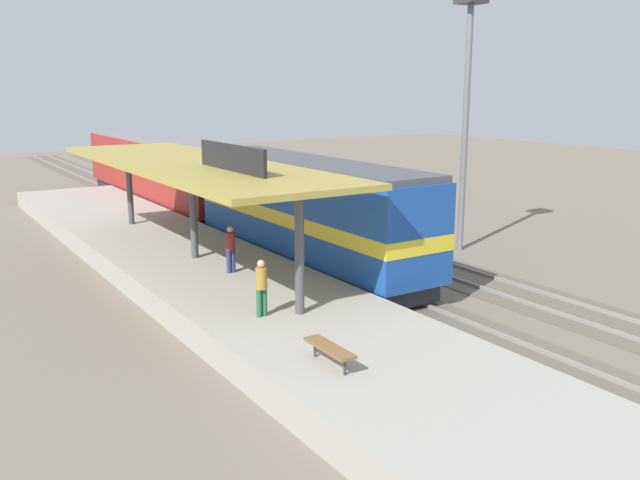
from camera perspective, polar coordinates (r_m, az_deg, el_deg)
The scene contains 12 objects.
ground_plane at distance 30.39m, azimuth 1.16°, elevation -1.47°, with size 120.00×120.00×0.00m, color #706656.
track_near at distance 29.35m, azimuth -2.08°, elevation -1.93°, with size 3.20×110.00×0.16m.
track_far at distance 31.87m, azimuth 5.05°, elevation -0.79°, with size 3.20×110.00×0.16m.
platform at distance 27.27m, azimuth -10.43°, elevation -2.38°, with size 6.00×44.00×0.90m, color #9E998E.
station_canopy at distance 26.42m, azimuth -10.71°, elevation 6.15°, with size 5.20×18.00×4.70m.
platform_bench at distance 16.47m, azimuth 0.80°, elevation -9.10°, with size 0.44×1.70×0.50m.
locomotive at distance 28.07m, azimuth -1.17°, elevation 2.37°, with size 2.93×14.43×4.44m.
passenger_carriage_single at distance 44.27m, azimuth -13.55°, elevation 5.73°, with size 2.90×20.00×4.24m.
freight_car at distance 36.68m, azimuth -1.06°, elevation 4.14°, with size 2.80×12.00×3.54m.
light_mast at distance 31.63m, azimuth 12.36°, elevation 14.16°, with size 1.10×1.10×11.70m.
person_waiting at distance 19.78m, azimuth -4.95°, elevation -3.80°, with size 0.34×0.34×1.71m.
person_walking at distance 24.55m, azimuth -7.54°, elevation -0.58°, with size 0.34×0.34×1.71m.
Camera 1 is at (-14.47, -24.43, 7.48)m, focal length 38.01 mm.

